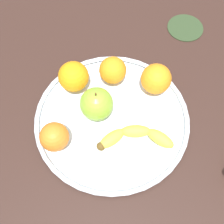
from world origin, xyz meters
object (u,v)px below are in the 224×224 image
Objects in this scene: orange_front_left at (156,79)px; ambient_coaster at (185,27)px; orange_center at (54,137)px; orange_front_right at (74,77)px; orange_back_left at (113,70)px; apple at (97,104)px; banana at (134,137)px; fruit_bowl at (112,119)px.

orange_front_left reaches higher than ambient_coaster.
orange_front_right is (-9.64, -14.09, 0.48)cm from orange_center.
orange_front_left is 1.10× the size of orange_back_left.
banana is at bearing 118.42° from apple.
banana reaches higher than fruit_bowl.
orange_front_left reaches higher than orange_back_left.
orange_back_left is at bearing -133.10° from apple.
banana is at bearing 46.28° from orange_front_left.
orange_front_left is at bearing -169.48° from orange_center.
orange_center is at bearing 10.52° from orange_front_left.
orange_center is 0.64× the size of ambient_coaster.
fruit_bowl is 4.35× the size of apple.
orange_front_left reaches higher than banana.
orange_front_right is at bearing -124.38° from orange_center.
fruit_bowl is at bearing -175.31° from orange_center.
orange_front_right is 39.58cm from ambient_coaster.
apple is 40.46cm from ambient_coaster.
fruit_bowl is 5.01× the size of orange_front_left.
orange_front_left is 21.25cm from orange_front_right.
orange_front_right is at bearing 11.86° from ambient_coaster.
orange_front_left is 0.99× the size of orange_front_right.
orange_back_left is (9.17, -6.98, -0.36)cm from orange_front_left.
ambient_coaster is (-38.36, -8.06, -5.50)cm from orange_front_right.
orange_front_right is (5.45, -12.85, 4.88)cm from fruit_bowl.
fruit_bowl reaches higher than ambient_coaster.
banana is 18.89cm from orange_back_left.
orange_center is at bearing 18.87° from apple.
banana is 1.68× the size of ambient_coaster.
orange_center is 29.53cm from orange_front_left.
orange_front_right reaches higher than orange_back_left.
ambient_coaster is at bearing -114.70° from banana.
fruit_bowl is 3.62× the size of ambient_coaster.
ambient_coaster is (-30.14, -28.44, -3.05)cm from banana.
fruit_bowl is 8.39cm from banana.
orange_front_left is 25.89cm from ambient_coaster.
fruit_bowl is 15.76cm from orange_center.
banana reaches higher than ambient_coaster.
banana is 2.55× the size of orange_back_left.
ambient_coaster is at bearing -155.23° from orange_center.
banana is 16.35cm from orange_front_left.
fruit_bowl is 14.78cm from orange_front_right.
orange_center is (15.08, 1.24, 4.41)cm from fruit_bowl.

